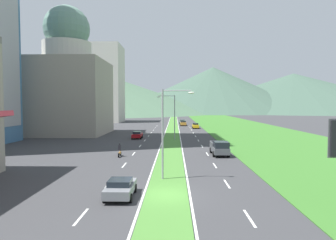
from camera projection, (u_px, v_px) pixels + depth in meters
ground_plane at (167, 195)px, 22.53m from camera, size 600.00×600.00×0.00m
grass_median at (173, 129)px, 82.43m from camera, size 3.20×240.00×0.06m
grass_verge_right at (248, 129)px, 81.96m from camera, size 24.00×240.00×0.06m
lane_dash_left_2 at (81, 217)px, 18.19m from camera, size 0.16×2.80×0.01m
lane_dash_left_3 at (109, 183)px, 25.95m from camera, size 0.16×2.80×0.01m
lane_dash_left_4 at (124, 165)px, 33.71m from camera, size 0.16×2.80×0.01m
lane_dash_left_5 at (134, 154)px, 41.47m from camera, size 0.16×2.80×0.01m
lane_dash_left_6 at (140, 146)px, 49.23m from camera, size 0.16×2.80×0.01m
lane_dash_left_7 at (145, 140)px, 56.99m from camera, size 0.16×2.80×0.01m
lane_dash_left_8 at (148, 136)px, 64.75m from camera, size 0.16×2.80×0.01m
lane_dash_left_9 at (151, 133)px, 72.51m from camera, size 0.16×2.80×0.01m
lane_dash_left_10 at (154, 130)px, 80.27m from camera, size 0.16×2.80×0.01m
lane_dash_left_11 at (155, 128)px, 88.03m from camera, size 0.16×2.80×0.01m
lane_dash_left_12 at (157, 126)px, 95.79m from camera, size 0.16×2.80×0.01m
lane_dash_right_2 at (249, 218)px, 17.96m from camera, size 0.16×2.80×0.01m
lane_dash_right_3 at (227, 184)px, 25.72m from camera, size 0.16×2.80×0.01m
lane_dash_right_4 at (215, 165)px, 33.48m from camera, size 0.16×2.80×0.01m
lane_dash_right_5 at (207, 154)px, 41.24m from camera, size 0.16×2.80×0.01m
lane_dash_right_6 at (202, 146)px, 49.00m from camera, size 0.16×2.80×0.01m
lane_dash_right_7 at (198, 141)px, 56.76m from camera, size 0.16×2.80×0.01m
lane_dash_right_8 at (196, 136)px, 64.52m from camera, size 0.16×2.80×0.01m
lane_dash_right_9 at (193, 133)px, 72.28m from camera, size 0.16×2.80×0.01m
lane_dash_right_10 at (192, 130)px, 80.04m from camera, size 0.16×2.80×0.01m
lane_dash_right_11 at (190, 128)px, 87.80m from camera, size 0.16×2.80×0.01m
lane_dash_right_12 at (189, 126)px, 95.56m from camera, size 0.16×2.80×0.01m
edge_line_median_left at (166, 129)px, 82.47m from camera, size 0.16×240.00×0.01m
edge_line_median_right at (179, 129)px, 82.39m from camera, size 0.16×240.00×0.01m
domed_building at (68, 83)px, 68.82m from camera, size 17.44×17.44×29.32m
midrise_colored at (103, 84)px, 116.45m from camera, size 14.81×14.81×29.74m
hill_far_left at (78, 89)px, 249.43m from camera, size 232.43×232.43×39.14m
hill_far_center at (213, 90)px, 275.71m from camera, size 175.82×175.82×41.20m
hill_far_right at (293, 93)px, 290.49m from camera, size 231.76×231.76×36.95m
street_lamp_near at (166, 127)px, 26.98m from camera, size 2.95×0.36×8.23m
street_lamp_mid at (172, 114)px, 57.58m from camera, size 3.45×0.33×8.65m
car_0 at (137, 135)px, 60.11m from camera, size 1.95×4.28×1.45m
car_1 at (182, 122)px, 106.42m from camera, size 2.02×4.27×1.40m
car_2 at (120, 188)px, 22.02m from camera, size 2.04×4.01×1.37m
car_3 at (196, 126)px, 85.57m from camera, size 1.86×4.34×1.54m
car_4 at (183, 123)px, 96.71m from camera, size 2.04×4.34×1.58m
pickup_truck_0 at (220, 148)px, 40.17m from camera, size 2.18×5.40×2.00m
motorcycle_rider at (120, 151)px, 39.18m from camera, size 0.36×2.00×1.80m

